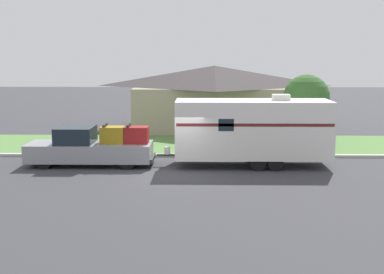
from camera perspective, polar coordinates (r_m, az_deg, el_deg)
ground_plane at (r=24.38m, az=-1.67°, el=-3.83°), size 120.00×120.00×0.00m
curb_strip at (r=28.03m, az=-1.30°, el=-1.98°), size 80.00×0.30×0.14m
lawn_strip at (r=31.63m, az=-1.02°, el=-0.81°), size 80.00×7.00×0.03m
house_across_street at (r=38.39m, az=2.38°, el=4.39°), size 11.87×8.23×4.48m
pickup_truck at (r=26.27m, az=-10.70°, el=-1.09°), size 6.09×2.08×2.01m
travel_trailer at (r=25.69m, az=6.49°, el=0.87°), size 8.28×2.45×3.45m
mailbox at (r=28.51m, az=1.99°, el=0.25°), size 0.48×0.20×1.40m
tree_in_yard at (r=31.70m, az=12.11°, el=4.12°), size 2.68×2.68×4.17m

